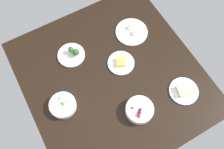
% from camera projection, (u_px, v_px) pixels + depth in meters
% --- Properties ---
extents(dining_table, '(1.19, 1.13, 0.04)m').
position_uv_depth(dining_table, '(112.00, 77.00, 1.58)').
color(dining_table, black).
rests_on(dining_table, ground).
extents(plate_sandwich, '(0.19, 0.19, 0.04)m').
position_uv_depth(plate_sandwich, '(184.00, 91.00, 1.51)').
color(plate_sandwich, white).
rests_on(plate_sandwich, dining_table).
extents(plate_eggs, '(0.23, 0.23, 0.04)m').
position_uv_depth(plate_eggs, '(132.00, 32.00, 1.69)').
color(plate_eggs, white).
rests_on(plate_eggs, dining_table).
extents(plate_broccoli, '(0.19, 0.19, 0.07)m').
position_uv_depth(plate_broccoli, '(72.00, 54.00, 1.61)').
color(plate_broccoli, white).
rests_on(plate_broccoli, dining_table).
extents(bowl_berries, '(0.17, 0.17, 0.08)m').
position_uv_depth(bowl_berries, '(139.00, 110.00, 1.44)').
color(bowl_berries, white).
rests_on(bowl_berries, dining_table).
extents(plate_cheese, '(0.18, 0.18, 0.04)m').
position_uv_depth(plate_cheese, '(121.00, 63.00, 1.59)').
color(plate_cheese, white).
rests_on(plate_cheese, dining_table).
extents(bowl_peas, '(0.17, 0.17, 0.06)m').
position_uv_depth(bowl_peas, '(63.00, 105.00, 1.46)').
color(bowl_peas, white).
rests_on(bowl_peas, dining_table).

